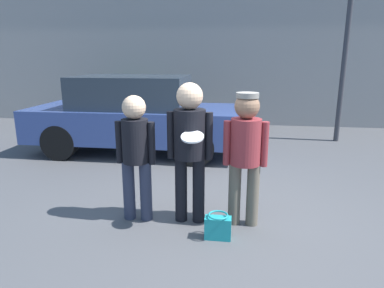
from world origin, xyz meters
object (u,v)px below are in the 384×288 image
at_px(person_left, 136,149).
at_px(shrub, 123,109).
at_px(person_right, 245,148).
at_px(handbag, 218,227).
at_px(parked_car_near, 136,115).
at_px(person_middle_with_frisbee, 190,140).

height_order(person_left, shrub, person_left).
relative_size(person_right, shrub, 1.66).
distance_m(shrub, handbag, 7.10).
height_order(shrub, handbag, shrub).
distance_m(person_right, shrub, 6.89).
relative_size(parked_car_near, handbag, 14.81).
xyz_separation_m(person_left, parked_car_near, (-0.96, 3.10, -0.11)).
bearing_deg(person_middle_with_frisbee, shrub, 116.25).
bearing_deg(person_middle_with_frisbee, handbag, -45.89).
xyz_separation_m(person_right, handbag, (-0.28, -0.40, -0.83)).
bearing_deg(person_left, parked_car_near, 107.16).
bearing_deg(parked_car_near, person_left, -72.84).
bearing_deg(handbag, parked_car_near, 120.10).
bearing_deg(person_left, shrub, 110.71).
bearing_deg(person_left, person_middle_with_frisbee, 3.26).
relative_size(person_left, parked_car_near, 0.36).
bearing_deg(person_right, person_middle_with_frisbee, -179.15).
height_order(person_left, parked_car_near, parked_car_near).
xyz_separation_m(shrub, handbag, (3.29, -6.28, -0.35)).
distance_m(parked_car_near, shrub, 3.13).
xyz_separation_m(person_middle_with_frisbee, person_right, (0.66, 0.01, -0.07)).
relative_size(parked_car_near, shrub, 4.53).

